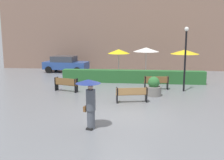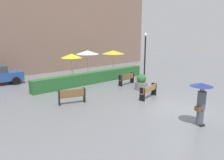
{
  "view_description": "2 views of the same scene",
  "coord_description": "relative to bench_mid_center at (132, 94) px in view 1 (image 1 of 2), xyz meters",
  "views": [
    {
      "loc": [
        0.75,
        -11.85,
        3.88
      ],
      "look_at": [
        -0.93,
        3.63,
        1.05
      ],
      "focal_mm": 42.76,
      "sensor_mm": 36.0,
      "label": 1
    },
    {
      "loc": [
        -10.29,
        -5.97,
        4.19
      ],
      "look_at": [
        -0.61,
        5.19,
        0.9
      ],
      "focal_mm": 33.91,
      "sensor_mm": 36.0,
      "label": 2
    }
  ],
  "objects": [
    {
      "name": "hedge_strip",
      "position": [
        -0.14,
        5.87,
        -0.02
      ],
      "size": [
        10.86,
        0.7,
        0.97
      ],
      "primitive_type": "cube",
      "color": "#28602D",
      "rests_on": "ground"
    },
    {
      "name": "pedestrian_with_umbrella",
      "position": [
        -1.54,
        -4.23,
        0.83
      ],
      "size": [
        1.01,
        1.01,
        2.03
      ],
      "color": "#4C515B",
      "rests_on": "ground"
    },
    {
      "name": "planter_pot",
      "position": [
        1.27,
        1.77,
        0.0
      ],
      "size": [
        0.95,
        0.95,
        1.19
      ],
      "color": "slate",
      "rests_on": "ground"
    },
    {
      "name": "patio_umbrella_yellow_far",
      "position": [
        4.06,
        8.17,
        1.73
      ],
      "size": [
        2.34,
        2.34,
        2.41
      ],
      "color": "silver",
      "rests_on": "ground"
    },
    {
      "name": "bench_mid_center",
      "position": [
        0.0,
        0.0,
        0.0
      ],
      "size": [
        1.79,
        0.71,
        0.85
      ],
      "color": "#9E7242",
      "rests_on": "ground"
    },
    {
      "name": "patio_umbrella_white",
      "position": [
        0.89,
        8.28,
        1.88
      ],
      "size": [
        2.17,
        2.17,
        2.57
      ],
      "color": "silver",
      "rests_on": "ground"
    },
    {
      "name": "bench_back_row",
      "position": [
        1.54,
        3.59,
        0.03
      ],
      "size": [
        1.68,
        0.52,
        0.91
      ],
      "color": "brown",
      "rests_on": "ground"
    },
    {
      "name": "parked_car",
      "position": [
        -6.78,
        10.62,
        0.31
      ],
      "size": [
        4.36,
        2.32,
        1.57
      ],
      "color": "#28478C",
      "rests_on": "ground"
    },
    {
      "name": "ground_plane",
      "position": [
        -0.29,
        -2.53,
        -0.51
      ],
      "size": [
        60.0,
        60.0,
        0.0
      ],
      "primitive_type": "plane",
      "color": "slate"
    },
    {
      "name": "building_facade",
      "position": [
        -0.29,
        13.47,
        3.96
      ],
      "size": [
        28.0,
        1.2,
        8.93
      ],
      "primitive_type": "cube",
      "color": "#846656",
      "rests_on": "ground"
    },
    {
      "name": "bench_far_left",
      "position": [
        -4.4,
        2.31,
        0.02
      ],
      "size": [
        1.67,
        0.82,
        0.9
      ],
      "color": "brown",
      "rests_on": "ground"
    },
    {
      "name": "lamp_post",
      "position": [
        3.32,
        3.23,
        2.04
      ],
      "size": [
        0.28,
        0.28,
        4.18
      ],
      "color": "black",
      "rests_on": "ground"
    },
    {
      "name": "patio_umbrella_yellow",
      "position": [
        -1.35,
        7.43,
        1.77
      ],
      "size": [
        1.81,
        1.81,
        2.46
      ],
      "color": "silver",
      "rests_on": "ground"
    }
  ]
}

